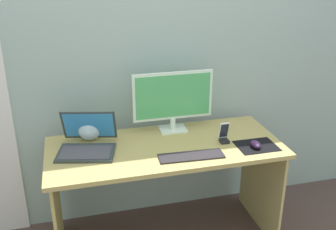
{
  "coord_description": "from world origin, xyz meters",
  "views": [
    {
      "loc": [
        -0.54,
        -2.16,
        1.85
      ],
      "look_at": [
        0.01,
        -0.02,
        0.94
      ],
      "focal_mm": 42.16,
      "sensor_mm": 36.0,
      "label": 1
    }
  ],
  "objects_px": {
    "keyboard_external": "(191,156)",
    "phone_in_dock": "(224,135)",
    "laptop": "(87,143)",
    "mouse": "(256,145)",
    "fishbowl": "(89,129)",
    "monitor": "(173,99)"
  },
  "relations": [
    {
      "from": "fishbowl",
      "to": "phone_in_dock",
      "type": "relative_size",
      "value": 1.1
    },
    {
      "from": "phone_in_dock",
      "to": "laptop",
      "type": "bearing_deg",
      "value": 173.01
    },
    {
      "from": "keyboard_external",
      "to": "laptop",
      "type": "bearing_deg",
      "value": 160.71
    },
    {
      "from": "keyboard_external",
      "to": "phone_in_dock",
      "type": "xyz_separation_m",
      "value": [
        0.26,
        0.14,
        0.04
      ]
    },
    {
      "from": "monitor",
      "to": "keyboard_external",
      "type": "relative_size",
      "value": 1.38
    },
    {
      "from": "monitor",
      "to": "fishbowl",
      "type": "height_order",
      "value": "monitor"
    },
    {
      "from": "keyboard_external",
      "to": "mouse",
      "type": "height_order",
      "value": "mouse"
    },
    {
      "from": "fishbowl",
      "to": "mouse",
      "type": "bearing_deg",
      "value": -21.07
    },
    {
      "from": "laptop",
      "to": "keyboard_external",
      "type": "distance_m",
      "value": 0.64
    },
    {
      "from": "monitor",
      "to": "mouse",
      "type": "xyz_separation_m",
      "value": [
        0.43,
        -0.38,
        -0.21
      ]
    },
    {
      "from": "laptop",
      "to": "fishbowl",
      "type": "distance_m",
      "value": 0.16
    },
    {
      "from": "laptop",
      "to": "fishbowl",
      "type": "bearing_deg",
      "value": 80.43
    },
    {
      "from": "laptop",
      "to": "mouse",
      "type": "relative_size",
      "value": 4.02
    },
    {
      "from": "monitor",
      "to": "fishbowl",
      "type": "xyz_separation_m",
      "value": [
        -0.56,
        -0.0,
        -0.15
      ]
    },
    {
      "from": "fishbowl",
      "to": "phone_in_dock",
      "type": "distance_m",
      "value": 0.87
    },
    {
      "from": "fishbowl",
      "to": "phone_in_dock",
      "type": "bearing_deg",
      "value": -17.36
    },
    {
      "from": "keyboard_external",
      "to": "phone_in_dock",
      "type": "distance_m",
      "value": 0.3
    },
    {
      "from": "laptop",
      "to": "mouse",
      "type": "distance_m",
      "value": 1.04
    },
    {
      "from": "keyboard_external",
      "to": "phone_in_dock",
      "type": "relative_size",
      "value": 2.86
    },
    {
      "from": "monitor",
      "to": "mouse",
      "type": "bearing_deg",
      "value": -41.61
    },
    {
      "from": "fishbowl",
      "to": "mouse",
      "type": "distance_m",
      "value": 1.06
    },
    {
      "from": "laptop",
      "to": "mouse",
      "type": "height_order",
      "value": "laptop"
    }
  ]
}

